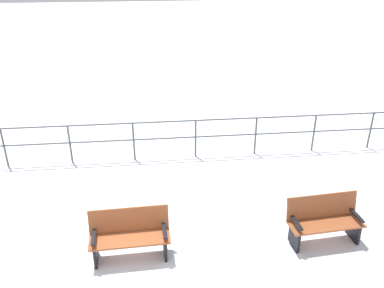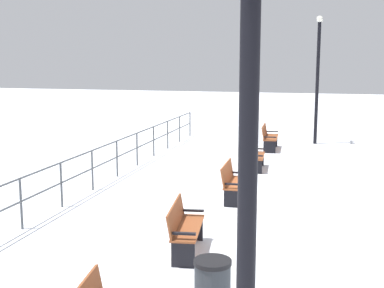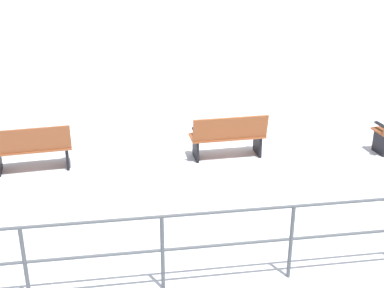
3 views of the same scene
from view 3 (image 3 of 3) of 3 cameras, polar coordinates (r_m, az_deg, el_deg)
The scene contains 4 objects.
ground_plane at distance 10.46m, azimuth 3.86°, elevation -1.57°, with size 80.00×80.00×0.00m, color white.
bench_third at distance 10.31m, azimuth 3.90°, elevation 0.87°, with size 0.59×1.47×0.92m.
bench_fourth at distance 10.18m, azimuth -16.75°, elevation -0.41°, with size 0.65×1.46×0.92m.
waterfront_railing at distance 6.95m, azimuth 10.63°, elevation -9.01°, with size 0.05×19.84×1.08m.
Camera 3 is at (-9.26, 2.12, 4.38)m, focal length 49.90 mm.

